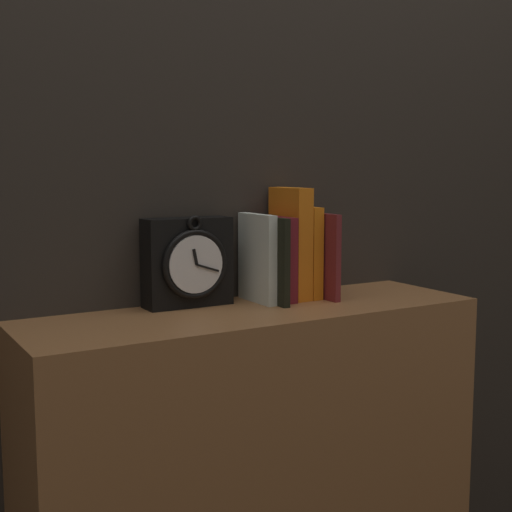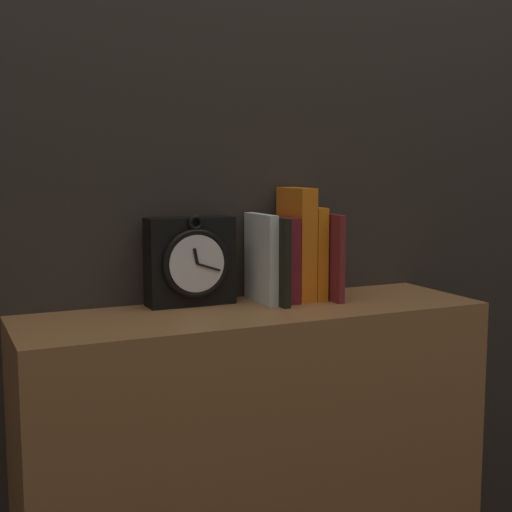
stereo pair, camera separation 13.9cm
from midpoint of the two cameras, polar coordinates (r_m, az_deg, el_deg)
name	(u,v)px [view 1 (the left image)]	position (r m, az deg, el deg)	size (l,w,h in m)	color
wall_back	(216,97)	(1.53, -5.88, 12.53)	(6.00, 0.05, 2.60)	#2D2823
clock	(188,262)	(1.44, -8.20, -0.52)	(0.18, 0.08, 0.19)	black
book_slot0_white	(257,258)	(1.47, -2.62, -0.19)	(0.02, 0.13, 0.18)	silver
book_slot1_black	(267,259)	(1.47, -1.79, -0.30)	(0.01, 0.15, 0.18)	black
book_slot2_maroon	(275,258)	(1.49, -1.15, -0.21)	(0.04, 0.12, 0.18)	maroon
book_slot3_orange	(290,243)	(1.51, 0.14, 1.02)	(0.04, 0.12, 0.24)	orange
book_slot4_orange	(303,252)	(1.53, 1.19, 0.33)	(0.02, 0.12, 0.19)	orange
book_slot5_maroon	(317,255)	(1.53, 2.29, 0.06)	(0.01, 0.16, 0.18)	maroon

